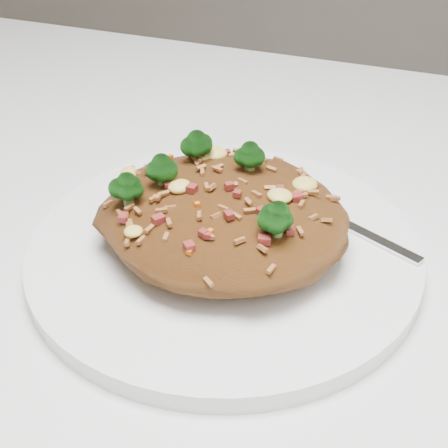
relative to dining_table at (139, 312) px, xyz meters
The scene contains 4 objects.
dining_table is the anchor object (origin of this frame).
plate 0.13m from the dining_table, ahead, with size 0.28×0.28×0.01m, color white.
fried_rice 0.16m from the dining_table, ahead, with size 0.17×0.16×0.07m.
fork 0.19m from the dining_table, 16.26° to the left, with size 0.15×0.08×0.00m.
Camera 1 is at (0.21, -0.34, 1.03)m, focal length 50.00 mm.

